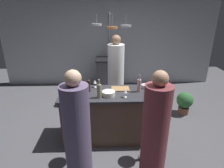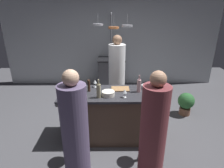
{
  "view_description": "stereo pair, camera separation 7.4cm",
  "coord_description": "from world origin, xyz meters",
  "px_view_note": "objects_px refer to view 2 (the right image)",
  "views": [
    {
      "loc": [
        -0.1,
        -2.99,
        2.24
      ],
      "look_at": [
        0.0,
        0.15,
        1.0
      ],
      "focal_mm": 30.4,
      "sensor_mm": 36.0,
      "label": 1
    },
    {
      "loc": [
        -0.03,
        -2.99,
        2.24
      ],
      "look_at": [
        0.0,
        0.15,
        1.0
      ],
      "focal_mm": 30.4,
      "sensor_mm": 36.0,
      "label": 2
    }
  ],
  "objects_px": {
    "potted_plant": "(186,102)",
    "mixing_bowl_steel": "(145,87)",
    "bar_stool_left": "(77,141)",
    "wine_bottle_rose": "(139,86)",
    "chef": "(117,77)",
    "guest_left": "(75,135)",
    "guest_right": "(153,135)",
    "wine_bottle_white": "(99,91)",
    "bar_stool_right": "(148,140)",
    "stove_range": "(111,73)",
    "pepper_mill": "(89,86)",
    "wine_bottle_dark": "(156,82)",
    "cutting_board": "(120,89)",
    "wine_bottle_red": "(78,87)",
    "wine_glass_near_left_guest": "(125,92)",
    "wine_glass_by_chef": "(95,82)",
    "mixing_bowl_ceramic": "(108,93)"
  },
  "relations": [
    {
      "from": "wine_glass_by_chef",
      "to": "mixing_bowl_steel",
      "type": "height_order",
      "value": "wine_glass_by_chef"
    },
    {
      "from": "potted_plant",
      "to": "bar_stool_right",
      "type": "bearing_deg",
      "value": -128.53
    },
    {
      "from": "potted_plant",
      "to": "wine_bottle_red",
      "type": "xyz_separation_m",
      "value": [
        -2.25,
        -0.82,
        0.72
      ]
    },
    {
      "from": "guest_left",
      "to": "mixing_bowl_steel",
      "type": "distance_m",
      "value": 1.62
    },
    {
      "from": "wine_bottle_rose",
      "to": "mixing_bowl_steel",
      "type": "height_order",
      "value": "wine_bottle_rose"
    },
    {
      "from": "wine_bottle_white",
      "to": "wine_bottle_red",
      "type": "height_order",
      "value": "wine_bottle_white"
    },
    {
      "from": "wine_bottle_red",
      "to": "cutting_board",
      "type": "bearing_deg",
      "value": 13.55
    },
    {
      "from": "wine_bottle_red",
      "to": "mixing_bowl_ceramic",
      "type": "bearing_deg",
      "value": -9.76
    },
    {
      "from": "wine_bottle_rose",
      "to": "mixing_bowl_steel",
      "type": "relative_size",
      "value": 2.04
    },
    {
      "from": "wine_bottle_dark",
      "to": "wine_bottle_red",
      "type": "distance_m",
      "value": 1.41
    },
    {
      "from": "cutting_board",
      "to": "pepper_mill",
      "type": "xyz_separation_m",
      "value": [
        -0.55,
        -0.08,
        0.1
      ]
    },
    {
      "from": "pepper_mill",
      "to": "chef",
      "type": "bearing_deg",
      "value": 62.98
    },
    {
      "from": "wine_bottle_white",
      "to": "wine_bottle_red",
      "type": "bearing_deg",
      "value": 156.16
    },
    {
      "from": "stove_range",
      "to": "wine_bottle_red",
      "type": "distance_m",
      "value": 2.61
    },
    {
      "from": "pepper_mill",
      "to": "guest_left",
      "type": "bearing_deg",
      "value": -93.88
    },
    {
      "from": "wine_glass_by_chef",
      "to": "mixing_bowl_ceramic",
      "type": "xyz_separation_m",
      "value": [
        0.25,
        -0.37,
        -0.07
      ]
    },
    {
      "from": "wine_bottle_white",
      "to": "mixing_bowl_steel",
      "type": "bearing_deg",
      "value": 24.98
    },
    {
      "from": "bar_stool_right",
      "to": "guest_left",
      "type": "relative_size",
      "value": 0.42
    },
    {
      "from": "wine_bottle_red",
      "to": "mixing_bowl_ceramic",
      "type": "distance_m",
      "value": 0.53
    },
    {
      "from": "bar_stool_right",
      "to": "wine_bottle_dark",
      "type": "distance_m",
      "value": 1.09
    },
    {
      "from": "wine_bottle_rose",
      "to": "bar_stool_left",
      "type": "bearing_deg",
      "value": -147.15
    },
    {
      "from": "guest_right",
      "to": "mixing_bowl_steel",
      "type": "xyz_separation_m",
      "value": [
        0.1,
        1.18,
        0.19
      ]
    },
    {
      "from": "bar_stool_left",
      "to": "wine_bottle_white",
      "type": "distance_m",
      "value": 0.84
    },
    {
      "from": "potted_plant",
      "to": "mixing_bowl_steel",
      "type": "height_order",
      "value": "mixing_bowl_steel"
    },
    {
      "from": "bar_stool_left",
      "to": "wine_bottle_rose",
      "type": "xyz_separation_m",
      "value": [
        1.0,
        0.65,
        0.64
      ]
    },
    {
      "from": "potted_plant",
      "to": "mixing_bowl_ceramic",
      "type": "relative_size",
      "value": 2.41
    },
    {
      "from": "bar_stool_left",
      "to": "wine_bottle_rose",
      "type": "distance_m",
      "value": 1.35
    },
    {
      "from": "guest_right",
      "to": "mixing_bowl_ceramic",
      "type": "height_order",
      "value": "guest_right"
    },
    {
      "from": "wine_bottle_rose",
      "to": "mixing_bowl_steel",
      "type": "distance_m",
      "value": 0.23
    },
    {
      "from": "wine_bottle_red",
      "to": "wine_glass_near_left_guest",
      "type": "height_order",
      "value": "wine_bottle_red"
    },
    {
      "from": "mixing_bowl_ceramic",
      "to": "stove_range",
      "type": "bearing_deg",
      "value": 88.55
    },
    {
      "from": "potted_plant",
      "to": "wine_bottle_white",
      "type": "height_order",
      "value": "wine_bottle_white"
    },
    {
      "from": "wine_bottle_rose",
      "to": "guest_left",
      "type": "bearing_deg",
      "value": -132.57
    },
    {
      "from": "bar_stool_left",
      "to": "potted_plant",
      "type": "xyz_separation_m",
      "value": [
        2.2,
        1.41,
        -0.08
      ]
    },
    {
      "from": "potted_plant",
      "to": "wine_bottle_white",
      "type": "xyz_separation_m",
      "value": [
        -1.88,
        -0.98,
        0.72
      ]
    },
    {
      "from": "wine_glass_by_chef",
      "to": "mixing_bowl_ceramic",
      "type": "height_order",
      "value": "wine_glass_by_chef"
    },
    {
      "from": "stove_range",
      "to": "guest_left",
      "type": "height_order",
      "value": "guest_left"
    },
    {
      "from": "wine_bottle_rose",
      "to": "wine_glass_by_chef",
      "type": "bearing_deg",
      "value": 164.01
    },
    {
      "from": "wine_bottle_rose",
      "to": "wine_glass_by_chef",
      "type": "relative_size",
      "value": 2.11
    },
    {
      "from": "chef",
      "to": "bar_stool_left",
      "type": "height_order",
      "value": "chef"
    },
    {
      "from": "stove_range",
      "to": "wine_bottle_white",
      "type": "bearing_deg",
      "value": -94.72
    },
    {
      "from": "potted_plant",
      "to": "wine_bottle_white",
      "type": "relative_size",
      "value": 1.65
    },
    {
      "from": "wine_glass_near_left_guest",
      "to": "pepper_mill",
      "type": "bearing_deg",
      "value": 156.94
    },
    {
      "from": "bar_stool_left",
      "to": "potted_plant",
      "type": "distance_m",
      "value": 2.61
    },
    {
      "from": "guest_right",
      "to": "pepper_mill",
      "type": "xyz_separation_m",
      "value": [
        -0.92,
        1.05,
        0.26
      ]
    },
    {
      "from": "wine_bottle_rose",
      "to": "wine_glass_by_chef",
      "type": "height_order",
      "value": "wine_bottle_rose"
    },
    {
      "from": "stove_range",
      "to": "wine_bottle_rose",
      "type": "distance_m",
      "value": 2.53
    },
    {
      "from": "chef",
      "to": "guest_left",
      "type": "relative_size",
      "value": 1.07
    },
    {
      "from": "cutting_board",
      "to": "wine_bottle_red",
      "type": "bearing_deg",
      "value": -166.45
    },
    {
      "from": "guest_right",
      "to": "wine_bottle_white",
      "type": "bearing_deg",
      "value": 132.75
    }
  ]
}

